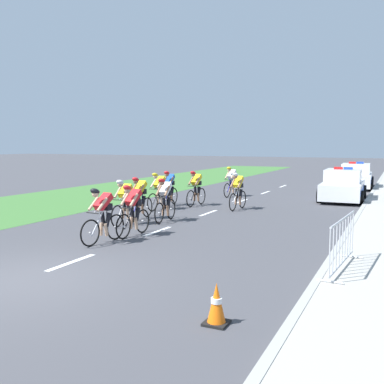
# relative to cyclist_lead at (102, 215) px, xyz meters

# --- Properties ---
(ground_plane) EXTENTS (160.00, 160.00, 0.00)m
(ground_plane) POSITION_rel_cyclist_lead_xyz_m (0.55, -3.36, -0.79)
(ground_plane) COLOR #424247
(kerb_edge) EXTENTS (0.16, 60.00, 0.13)m
(kerb_edge) POSITION_rel_cyclist_lead_xyz_m (5.92, 10.64, -0.72)
(kerb_edge) COLOR #9E9E99
(kerb_edge) RESTS_ON ground
(grass_verge) EXTENTS (7.00, 60.00, 0.01)m
(grass_verge) POSITION_rel_cyclist_lead_xyz_m (-7.49, 10.64, -0.78)
(grass_verge) COLOR #3D7033
(grass_verge) RESTS_ON ground
(lane_markings_centre) EXTENTS (0.14, 25.60, 0.01)m
(lane_markings_centre) POSITION_rel_cyclist_lead_xyz_m (0.55, 6.06, -0.78)
(lane_markings_centre) COLOR white
(lane_markings_centre) RESTS_ON ground
(cyclist_lead) EXTENTS (0.45, 1.72, 1.56)m
(cyclist_lead) POSITION_rel_cyclist_lead_xyz_m (0.00, 0.00, 0.00)
(cyclist_lead) COLOR black
(cyclist_lead) RESTS_ON ground
(cyclist_second) EXTENTS (0.42, 1.72, 1.56)m
(cyclist_second) POSITION_rel_cyclist_lead_xyz_m (0.24, 1.14, 0.00)
(cyclist_second) COLOR black
(cyclist_second) RESTS_ON ground
(cyclist_third) EXTENTS (0.42, 1.72, 1.56)m
(cyclist_third) POSITION_rel_cyclist_lead_xyz_m (-0.99, 2.56, 0.00)
(cyclist_third) COLOR black
(cyclist_third) RESTS_ON ground
(cyclist_fourth) EXTENTS (0.44, 1.72, 1.56)m
(cyclist_fourth) POSITION_rel_cyclist_lead_xyz_m (-0.09, 3.71, 0.00)
(cyclist_fourth) COLOR black
(cyclist_fourth) RESTS_ON ground
(cyclist_fifth) EXTENTS (0.42, 1.72, 1.56)m
(cyclist_fifth) POSITION_rel_cyclist_lead_xyz_m (-1.15, 3.75, 0.00)
(cyclist_fifth) COLOR black
(cyclist_fifth) RESTS_ON ground
(cyclist_sixth) EXTENTS (0.44, 1.72, 1.56)m
(cyclist_sixth) POSITION_rel_cyclist_lead_xyz_m (-1.62, 6.00, 0.00)
(cyclist_sixth) COLOR black
(cyclist_sixth) RESTS_ON ground
(cyclist_seventh) EXTENTS (0.44, 1.72, 1.56)m
(cyclist_seventh) POSITION_rel_cyclist_lead_xyz_m (-1.81, 7.24, 0.00)
(cyclist_seventh) COLOR black
(cyclist_seventh) RESTS_ON ground
(cyclist_eighth) EXTENTS (0.43, 1.72, 1.56)m
(cyclist_eighth) POSITION_rel_cyclist_lead_xyz_m (1.26, 7.43, 0.00)
(cyclist_eighth) COLOR black
(cyclist_eighth) RESTS_ON ground
(cyclist_ninth) EXTENTS (0.43, 1.72, 1.56)m
(cyclist_ninth) POSITION_rel_cyclist_lead_xyz_m (-0.76, 7.73, 0.00)
(cyclist_ninth) COLOR black
(cyclist_ninth) RESTS_ON ground
(cyclist_tenth) EXTENTS (0.45, 1.72, 1.56)m
(cyclist_tenth) POSITION_rel_cyclist_lead_xyz_m (-0.52, 11.53, 0.00)
(cyclist_tenth) COLOR black
(cyclist_tenth) RESTS_ON ground
(police_car_nearest) EXTENTS (2.11, 4.46, 1.59)m
(police_car_nearest) POSITION_rel_cyclist_lead_xyz_m (4.79, 12.37, -0.11)
(police_car_nearest) COLOR silver
(police_car_nearest) RESTS_ON ground
(police_car_second) EXTENTS (2.15, 4.47, 1.59)m
(police_car_second) POSITION_rel_cyclist_lead_xyz_m (4.80, 18.81, -0.11)
(police_car_second) COLOR white
(police_car_second) RESTS_ON ground
(crowd_barrier_front) EXTENTS (0.67, 2.32, 1.07)m
(crowd_barrier_front) POSITION_rel_cyclist_lead_xyz_m (6.25, -0.29, -0.14)
(crowd_barrier_front) COLOR #B7BABF
(crowd_barrier_front) RESTS_ON sidewalk_slab
(traffic_cone_near) EXTENTS (0.36, 0.36, 0.64)m
(traffic_cone_near) POSITION_rel_cyclist_lead_xyz_m (4.87, -3.78, -0.48)
(traffic_cone_near) COLOR black
(traffic_cone_near) RESTS_ON ground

